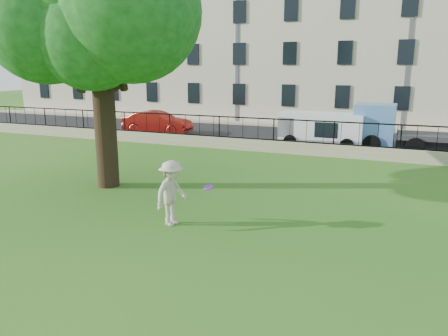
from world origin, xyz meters
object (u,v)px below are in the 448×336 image
at_px(red_sedan, 158,123).
at_px(blue_truck, 412,129).
at_px(man, 172,193).
at_px(frisbee, 208,187).
at_px(white_van, 322,130).

distance_m(red_sedan, blue_truck, 15.20).
relative_size(man, frisbee, 6.73).
height_order(man, blue_truck, blue_truck).
xyz_separation_m(frisbee, blue_truck, (5.20, 13.65, 0.09)).
relative_size(frisbee, white_van, 0.06).
bearing_deg(blue_truck, man, -113.26).
height_order(frisbee, white_van, white_van).
height_order(red_sedan, blue_truck, blue_truck).
relative_size(man, red_sedan, 0.41).
height_order(man, white_van, white_van).
bearing_deg(man, frisbee, -62.46).
relative_size(man, blue_truck, 0.32).
bearing_deg(white_van, red_sedan, 177.99).
bearing_deg(frisbee, man, -164.54).
bearing_deg(blue_truck, white_van, -175.24).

